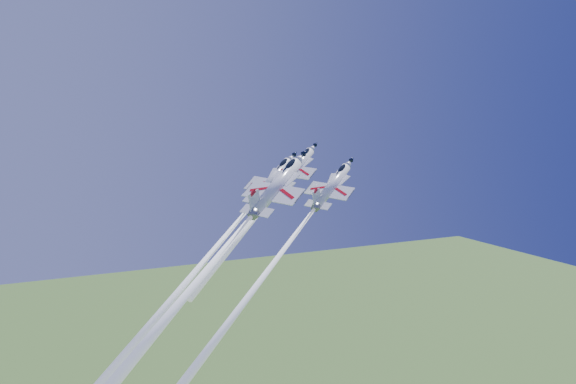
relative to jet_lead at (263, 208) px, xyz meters
name	(u,v)px	position (x,y,z in m)	size (l,w,h in m)	color
jet_lead	(263,208)	(0.00, 0.00, 0.00)	(28.64, 16.53, 28.18)	white
jet_left	(206,259)	(-11.72, -2.70, -7.57)	(42.19, 24.17, 42.98)	white
jet_right	(267,272)	(-5.69, -14.54, -7.71)	(40.88, 23.38, 41.99)	white
jet_slot	(215,260)	(-12.74, -10.59, -5.88)	(40.77, 23.47, 40.62)	white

